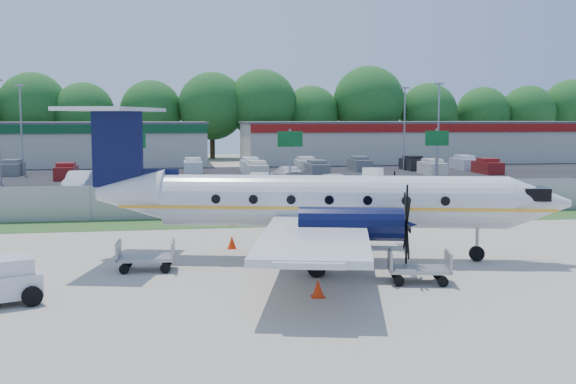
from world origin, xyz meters
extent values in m
plane|color=#B0A695|center=(0.00, 0.00, 0.00)|extent=(170.00, 170.00, 0.00)
cube|color=#2D561E|center=(0.00, 12.00, 0.01)|extent=(170.00, 4.00, 0.02)
cube|color=black|center=(0.00, 19.00, 0.01)|extent=(170.00, 8.00, 0.02)
cube|color=black|center=(0.00, 40.00, 0.01)|extent=(170.00, 32.00, 0.02)
cube|color=gray|center=(0.00, 14.00, 1.00)|extent=(120.00, 0.02, 1.90)
cube|color=gray|center=(0.00, 14.00, 1.98)|extent=(120.00, 0.06, 0.06)
cube|color=gray|center=(0.00, 14.00, 0.05)|extent=(120.00, 0.06, 0.06)
cube|color=#B9B7A7|center=(-24.00, 62.00, 2.50)|extent=(46.00, 12.00, 5.00)
cube|color=#474749|center=(-24.00, 62.00, 5.12)|extent=(46.40, 12.40, 0.24)
cube|color=#B9B7A7|center=(26.00, 62.00, 2.50)|extent=(44.00, 12.00, 5.00)
cube|color=#474749|center=(26.00, 62.00, 5.12)|extent=(44.40, 12.40, 0.24)
cube|color=maroon|center=(26.00, 55.90, 4.50)|extent=(44.00, 0.20, 1.00)
cylinder|color=gray|center=(-8.00, 23.00, 2.50)|extent=(0.14, 0.14, 5.00)
cube|color=#0C5923|center=(-8.00, 22.85, 4.30)|extent=(1.80, 0.08, 1.10)
cylinder|color=gray|center=(3.00, 23.00, 2.50)|extent=(0.14, 0.14, 5.00)
cube|color=#0C5923|center=(3.00, 22.85, 4.30)|extent=(1.80, 0.08, 1.10)
cylinder|color=gray|center=(14.00, 23.00, 2.50)|extent=(0.14, 0.14, 5.00)
cube|color=#0C5923|center=(14.00, 22.85, 4.30)|extent=(1.80, 0.08, 1.10)
cylinder|color=gray|center=(20.00, 38.00, 4.50)|extent=(0.18, 0.18, 9.00)
cube|color=gray|center=(20.00, 38.00, 9.00)|extent=(0.90, 0.35, 0.18)
cylinder|color=gray|center=(-20.00, 48.00, 4.50)|extent=(0.18, 0.18, 9.00)
cube|color=gray|center=(-20.00, 48.00, 9.00)|extent=(0.90, 0.35, 0.18)
cylinder|color=gray|center=(20.00, 48.00, 4.50)|extent=(0.18, 0.18, 9.00)
cube|color=gray|center=(20.00, 48.00, 9.00)|extent=(0.90, 0.35, 0.18)
cylinder|color=silver|center=(1.06, 0.96, 2.42)|extent=(14.18, 5.47, 2.14)
cone|color=silver|center=(9.10, -1.04, 2.42)|extent=(2.92, 2.67, 2.14)
cone|color=silver|center=(-7.19, 3.01, 2.65)|extent=(3.36, 2.78, 2.14)
cube|color=black|center=(8.88, -0.99, 2.82)|extent=(1.34, 1.67, 0.51)
cube|color=silver|center=(0.52, 1.09, 1.80)|extent=(8.28, 20.10, 0.25)
cylinder|color=black|center=(0.93, -2.38, 1.97)|extent=(4.01, 2.13, 1.24)
cylinder|color=black|center=(2.51, 3.96, 1.97)|extent=(4.01, 2.13, 1.24)
cube|color=black|center=(-7.73, 3.14, 4.56)|extent=(2.13, 0.71, 3.27)
cube|color=silver|center=(-7.84, 3.17, 6.19)|extent=(4.31, 7.43, 0.16)
cylinder|color=gray|center=(6.75, -0.46, 0.73)|extent=(0.14, 0.14, 1.46)
cylinder|color=black|center=(6.75, -0.46, 0.32)|extent=(0.66, 0.35, 0.63)
cylinder|color=black|center=(-0.27, -2.08, 0.36)|extent=(0.81, 0.61, 0.72)
cylinder|color=black|center=(1.31, 4.26, 0.36)|extent=(0.81, 0.61, 0.72)
cube|color=silver|center=(-10.66, -4.19, 1.19)|extent=(1.65, 1.77, 0.54)
cube|color=black|center=(-10.21, -4.00, 1.21)|extent=(0.65, 1.17, 0.43)
cylinder|color=black|center=(-9.93, -4.79, 0.32)|extent=(0.69, 0.48, 0.65)
cylinder|color=black|center=(-10.60, -3.24, 0.32)|extent=(0.69, 0.48, 0.65)
cube|color=gray|center=(-6.56, -0.01, 0.49)|extent=(2.25, 1.43, 0.13)
cube|color=gray|center=(-7.59, 0.04, 0.82)|extent=(0.16, 1.31, 0.65)
cube|color=gray|center=(-5.52, -0.07, 0.82)|extent=(0.16, 1.31, 0.65)
cylinder|color=black|center=(-7.35, -0.57, 0.20)|extent=(0.40, 0.15, 0.39)
cylinder|color=black|center=(-7.28, 0.63, 0.20)|extent=(0.40, 0.15, 0.39)
cylinder|color=black|center=(-5.83, -0.65, 0.20)|extent=(0.40, 0.15, 0.39)
cylinder|color=black|center=(-5.76, 0.54, 0.20)|extent=(0.40, 0.15, 0.39)
cube|color=gray|center=(3.08, -3.75, 0.49)|extent=(2.40, 1.74, 0.13)
cube|color=gray|center=(2.08, -3.52, 0.81)|extent=(0.37, 1.28, 0.65)
cube|color=gray|center=(4.08, -3.97, 0.81)|extent=(0.37, 1.28, 0.65)
cylinder|color=black|center=(2.21, -4.16, 0.19)|extent=(0.41, 0.21, 0.39)
cylinder|color=black|center=(2.48, -3.00, 0.19)|extent=(0.41, 0.21, 0.39)
cylinder|color=black|center=(3.69, -4.49, 0.19)|extent=(0.41, 0.21, 0.39)
cylinder|color=black|center=(3.95, -3.33, 0.19)|extent=(0.41, 0.21, 0.39)
cone|color=red|center=(-0.89, -5.15, 0.30)|extent=(0.40, 0.40, 0.60)
cube|color=red|center=(-0.89, -5.15, 0.02)|extent=(0.42, 0.42, 0.03)
cone|color=red|center=(-2.88, 4.04, 0.29)|extent=(0.39, 0.39, 0.58)
cube|color=red|center=(-2.88, 4.04, 0.02)|extent=(0.41, 0.41, 0.03)
imported|color=black|center=(-13.33, 16.68, 0.00)|extent=(5.73, 4.16, 1.45)
imported|color=silver|center=(2.86, 21.09, 0.00)|extent=(5.63, 3.82, 1.52)
imported|color=silver|center=(-12.39, 29.90, 0.00)|extent=(2.29, 5.21, 1.66)
imported|color=beige|center=(-6.09, 29.57, 0.00)|extent=(2.32, 4.22, 1.32)
imported|color=silver|center=(1.57, 29.01, 0.00)|extent=(2.08, 4.47, 1.42)
imported|color=silver|center=(7.52, 28.11, 0.00)|extent=(2.01, 4.07, 1.28)
imported|color=silver|center=(11.04, 29.43, 0.00)|extent=(2.99, 5.30, 1.65)
imported|color=#595B5E|center=(-10.08, 35.14, 0.00)|extent=(4.96, 6.74, 1.70)
imported|color=silver|center=(4.78, 35.00, 0.00)|extent=(2.76, 5.54, 1.55)
camera|label=1|loc=(-5.71, -27.82, 5.91)|focal=45.00mm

